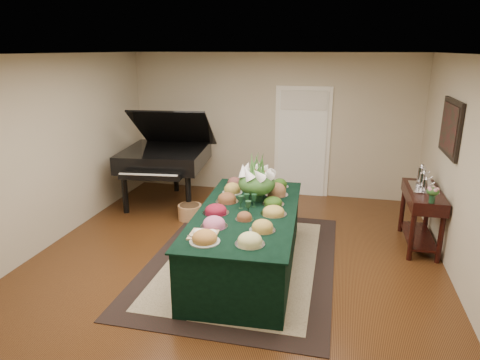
% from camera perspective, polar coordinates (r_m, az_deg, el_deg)
% --- Properties ---
extents(ground, '(6.00, 6.00, 0.00)m').
position_cam_1_polar(ground, '(5.94, -0.67, -10.57)').
color(ground, black).
rests_on(ground, ground).
extents(area_rug, '(2.44, 3.41, 0.01)m').
position_cam_1_polar(area_rug, '(5.92, 0.32, -10.62)').
color(area_rug, black).
rests_on(area_rug, ground).
extents(kitchen_doorway, '(1.05, 0.07, 2.10)m').
position_cam_1_polar(kitchen_doorway, '(8.29, 8.27, 4.84)').
color(kitchen_doorway, white).
rests_on(kitchen_doorway, ground).
extents(buffet_table, '(1.36, 2.69, 0.79)m').
position_cam_1_polar(buffet_table, '(5.59, 0.93, -7.89)').
color(buffet_table, black).
rests_on(buffet_table, ground).
extents(food_platters, '(1.04, 2.35, 0.14)m').
position_cam_1_polar(food_platters, '(5.46, 0.86, -3.46)').
color(food_platters, silver).
rests_on(food_platters, buffet_table).
extents(cutting_board, '(0.31, 0.31, 0.10)m').
position_cam_1_polar(cutting_board, '(4.75, -4.86, -6.91)').
color(cutting_board, tan).
rests_on(cutting_board, buffet_table).
extents(green_goblets, '(0.23, 0.35, 0.18)m').
position_cam_1_polar(green_goblets, '(5.46, 1.00, -3.01)').
color(green_goblets, '#15361F').
rests_on(green_goblets, buffet_table).
extents(floral_centerpiece, '(0.52, 0.52, 0.52)m').
position_cam_1_polar(floral_centerpiece, '(5.72, 2.26, 0.23)').
color(floral_centerpiece, '#15361F').
rests_on(floral_centerpiece, buffet_table).
extents(grand_piano, '(1.67, 1.87, 1.77)m').
position_cam_1_polar(grand_piano, '(7.89, -9.93, 3.14)').
color(grand_piano, black).
rests_on(grand_piano, ground).
extents(wicker_basket, '(0.40, 0.40, 0.25)m').
position_cam_1_polar(wicker_basket, '(7.27, -6.70, -4.25)').
color(wicker_basket, '#A36E41').
rests_on(wicker_basket, ground).
extents(mahogany_sideboard, '(0.45, 1.17, 0.85)m').
position_cam_1_polar(mahogany_sideboard, '(6.61, 23.16, -2.88)').
color(mahogany_sideboard, black).
rests_on(mahogany_sideboard, ground).
extents(tea_service, '(0.34, 0.58, 0.30)m').
position_cam_1_polar(tea_service, '(6.65, 23.28, 0.08)').
color(tea_service, silver).
rests_on(tea_service, mahogany_sideboard).
extents(pink_bouquet, '(0.17, 0.17, 0.22)m').
position_cam_1_polar(pink_bouquet, '(6.01, 24.33, -1.47)').
color(pink_bouquet, '#15361F').
rests_on(pink_bouquet, mahogany_sideboard).
extents(wall_painting, '(0.05, 0.95, 0.75)m').
position_cam_1_polar(wall_painting, '(6.39, 26.26, 6.27)').
color(wall_painting, black).
rests_on(wall_painting, ground).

